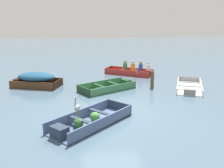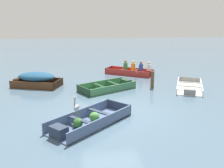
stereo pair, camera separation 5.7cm
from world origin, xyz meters
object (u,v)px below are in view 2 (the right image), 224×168
Objects in this scene: rowboat_red_with_crew at (133,71)px; heron_on_dinghy at (76,107)px; dinghy_slate_blue_foreground at (88,121)px; mooring_post at (152,80)px; skiff_dark_varnish_far_moored at (36,78)px; skiff_white_near_moored at (189,87)px; skiff_green_mid_moored at (109,87)px.

rowboat_red_with_crew is 8.97m from heron_on_dinghy.
dinghy_slate_blue_foreground is 3.72× the size of heron_on_dinghy.
mooring_post is (3.64, 4.32, 0.30)m from dinghy_slate_blue_foreground.
rowboat_red_with_crew reaches higher than mooring_post.
mooring_post reaches higher than skiff_dark_varnish_far_moored.
skiff_dark_varnish_far_moored is at bearing 113.69° from dinghy_slate_blue_foreground.
mooring_post is (6.08, -1.24, 0.00)m from skiff_dark_varnish_far_moored.
heron_on_dinghy is at bearing -129.73° from mooring_post.
heron_on_dinghy reaches higher than mooring_post.
skiff_white_near_moored is 1.94m from mooring_post.
mooring_post is at bearing -85.33° from rowboat_red_with_crew.
heron_on_dinghy is (-1.73, -4.89, 0.74)m from skiff_green_mid_moored.
mooring_post is at bearing 49.87° from dinghy_slate_blue_foreground.
heron_on_dinghy is at bearing -114.62° from rowboat_red_with_crew.
heron_on_dinghy is (-3.73, -8.14, 0.61)m from rowboat_red_with_crew.
heron_on_dinghy is (-5.83, -4.27, 0.76)m from skiff_white_near_moored.
skiff_green_mid_moored is (-4.10, 0.62, 0.02)m from skiff_white_near_moored.
mooring_post is (-1.83, 0.54, 0.35)m from skiff_white_near_moored.
heron_on_dinghy is (2.08, -6.05, 0.41)m from skiff_dark_varnish_far_moored.
heron_on_dinghy is at bearing -109.48° from skiff_green_mid_moored.
skiff_green_mid_moored is 3.71× the size of heron_on_dinghy.
rowboat_red_with_crew reaches higher than skiff_dark_varnish_far_moored.
heron_on_dinghy is at bearing -143.78° from skiff_white_near_moored.
skiff_green_mid_moored is 5.23m from heron_on_dinghy.
rowboat_red_with_crew is at bearing 19.75° from skiff_dark_varnish_far_moored.
skiff_green_mid_moored is at bearing 178.16° from mooring_post.
rowboat_red_with_crew reaches higher than skiff_green_mid_moored.
skiff_green_mid_moored is 3.99m from skiff_dark_varnish_far_moored.
skiff_white_near_moored is 4.40m from rowboat_red_with_crew.
dinghy_slate_blue_foreground is 1.00× the size of rowboat_red_with_crew.
heron_on_dinghy reaches higher than skiff_green_mid_moored.
skiff_white_near_moored is 4.15m from skiff_green_mid_moored.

